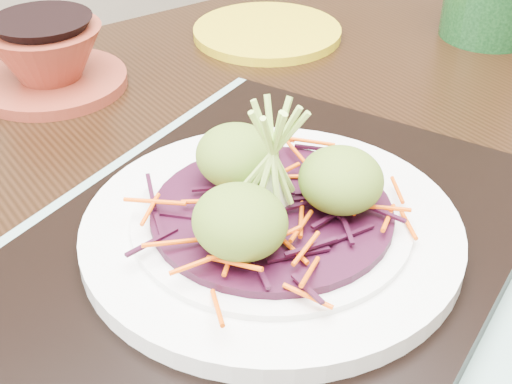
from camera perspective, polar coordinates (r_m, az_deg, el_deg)
dining_table at (r=0.66m, az=-5.72°, el=-9.29°), size 1.27×0.86×0.78m
placemat at (r=0.54m, az=1.21°, el=-5.47°), size 0.60×0.54×0.00m
serving_tray at (r=0.53m, az=1.22°, el=-4.50°), size 0.52×0.46×0.02m
white_plate at (r=0.52m, az=1.25°, el=-2.90°), size 0.28×0.28×0.02m
cabbage_bed at (r=0.51m, az=1.27°, el=-1.66°), size 0.17×0.17×0.01m
carrot_julienne at (r=0.51m, az=1.28°, el=-0.89°), size 0.21×0.21×0.01m
guacamole_scoops at (r=0.50m, az=1.35°, el=0.59°), size 0.15×0.13×0.05m
scallion_garnish at (r=0.49m, az=1.34°, el=2.69°), size 0.06×0.06×0.10m
terracotta_bowl_set at (r=0.81m, az=-16.26°, el=10.04°), size 0.21×0.21×0.07m
yellow_plate at (r=0.92m, az=0.90°, el=12.68°), size 0.23×0.23×0.01m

